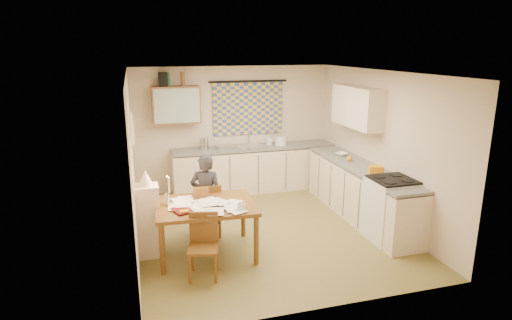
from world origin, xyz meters
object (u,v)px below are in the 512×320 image
object	(u,v)px
counter_right	(360,192)
stove	(390,209)
dining_table	(206,229)
person	(206,196)
counter_back	(254,169)
chair_far	(207,219)
shelf_stand	(148,221)

from	to	relation	value
counter_right	stove	world-z (taller)	stove
dining_table	person	distance (m)	0.62
counter_back	stove	xyz separation A→B (m)	(1.35, -2.82, 0.03)
counter_back	chair_far	xyz separation A→B (m)	(-1.30, -1.92, -0.19)
counter_back	counter_right	world-z (taller)	same
person	stove	bearing A→B (deg)	-176.13
counter_right	shelf_stand	distance (m)	3.57
counter_back	dining_table	world-z (taller)	counter_back
counter_right	chair_far	xyz separation A→B (m)	(-2.65, -0.02, -0.19)
dining_table	chair_far	xyz separation A→B (m)	(0.11, 0.60, -0.11)
counter_right	stove	distance (m)	0.92
chair_far	counter_right	bearing A→B (deg)	179.61
stove	chair_far	bearing A→B (deg)	161.24
counter_back	chair_far	size ratio (longest dim) A/B	3.84
chair_far	shelf_stand	world-z (taller)	shelf_stand
counter_right	shelf_stand	world-z (taller)	shelf_stand
person	shelf_stand	size ratio (longest dim) A/B	1.29
shelf_stand	dining_table	bearing A→B (deg)	-12.52
person	shelf_stand	xyz separation A→B (m)	(-0.88, -0.36, -0.15)
counter_back	counter_right	xyz separation A→B (m)	(1.35, -1.90, -0.00)
counter_back	person	bearing A→B (deg)	-123.55
dining_table	chair_far	distance (m)	0.62
chair_far	person	distance (m)	0.41
counter_right	dining_table	size ratio (longest dim) A/B	2.09
chair_far	shelf_stand	xyz separation A→B (m)	(-0.89, -0.43, 0.25)
chair_far	shelf_stand	bearing A→B (deg)	24.83
stove	chair_far	xyz separation A→B (m)	(-2.65, 0.90, -0.22)
dining_table	counter_back	bearing A→B (deg)	63.94
counter_back	dining_table	xyz separation A→B (m)	(-1.41, -2.52, -0.07)
dining_table	counter_right	bearing A→B (deg)	15.93
chair_far	stove	bearing A→B (deg)	160.41
dining_table	chair_far	bearing A→B (deg)	82.61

